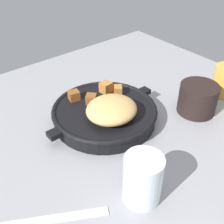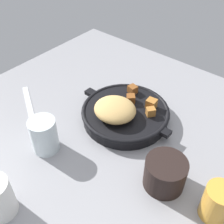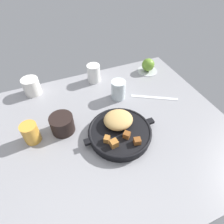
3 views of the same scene
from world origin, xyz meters
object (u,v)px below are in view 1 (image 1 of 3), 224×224
(butter_knife, at_px, (41,221))
(water_glass_tall, at_px, (143,179))
(coffee_mug_dark, at_px, (198,99))
(cast_iron_skillet, at_px, (105,112))

(butter_knife, xyz_separation_m, water_glass_tall, (-0.16, 0.07, 0.04))
(coffee_mug_dark, bearing_deg, water_glass_tall, 19.31)
(cast_iron_skillet, xyz_separation_m, coffee_mug_dark, (-0.20, 0.11, 0.01))
(water_glass_tall, bearing_deg, butter_knife, -23.16)
(butter_knife, bearing_deg, cast_iron_skillet, -120.44)
(coffee_mug_dark, relative_size, water_glass_tall, 1.00)
(butter_knife, relative_size, water_glass_tall, 2.40)
(cast_iron_skillet, distance_m, butter_knife, 0.28)
(cast_iron_skillet, relative_size, butter_knife, 1.31)
(butter_knife, xyz_separation_m, coffee_mug_dark, (-0.44, -0.03, 0.03))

